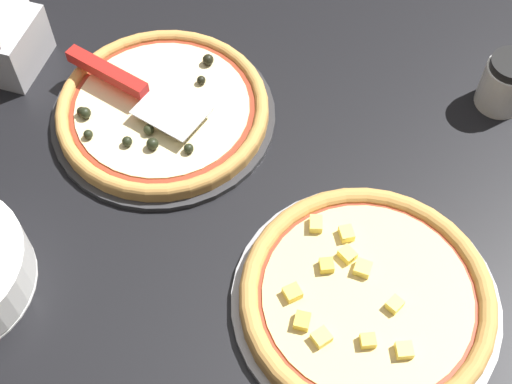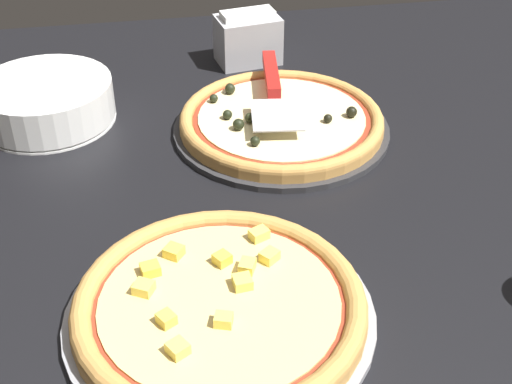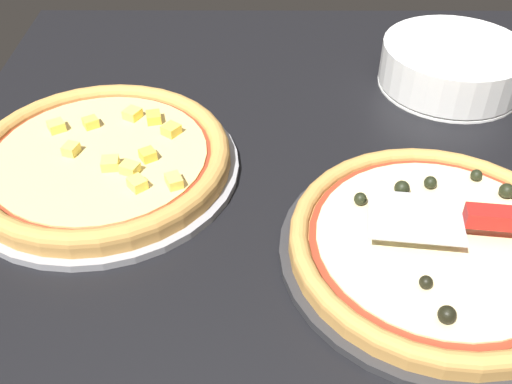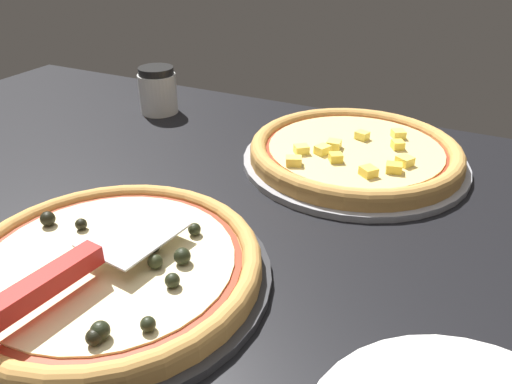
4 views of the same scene
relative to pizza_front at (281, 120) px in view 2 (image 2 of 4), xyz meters
The scene contains 8 objects.
ground_plane 8.10cm from the pizza_front, 129.13° to the left, with size 142.23×115.32×3.60cm, color black.
pizza_pan_front 1.76cm from the pizza_front, behind, with size 35.37×35.37×1.00cm, color #2D2D30.
pizza_front is the anchor object (origin of this frame).
pizza_pan_back 43.45cm from the pizza_front, 69.14° to the left, with size 35.99×35.99×1.00cm, color #939399.
pizza_back 43.39cm from the pizza_front, 69.11° to the left, with size 33.83×33.83×3.26cm.
serving_spatula 7.59cm from the pizza_front, 88.50° to the right, with size 9.13×25.55×2.00cm.
plate_stack 39.30cm from the pizza_front, 15.56° to the right, with size 22.36×22.36×7.00cm.
napkin_holder 27.58cm from the pizza_front, 87.94° to the right, with size 12.84×9.62×10.25cm.
Camera 2 is at (25.82, 93.62, 60.04)cm, focal length 50.00 mm.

